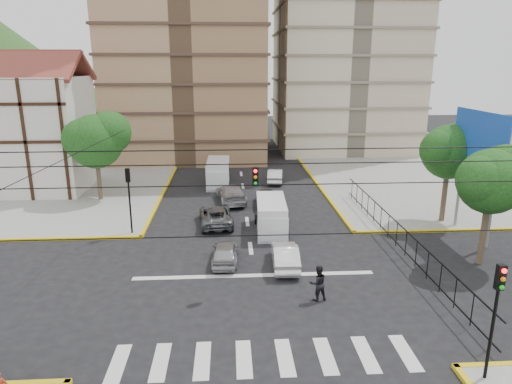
{
  "coord_description": "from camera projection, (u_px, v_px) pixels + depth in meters",
  "views": [
    {
      "loc": [
        -1.25,
        -21.25,
        10.99
      ],
      "look_at": [
        0.26,
        3.65,
        4.0
      ],
      "focal_mm": 32.0,
      "sensor_mm": 36.0,
      "label": 1
    }
  ],
  "objects": [
    {
      "name": "car_white_rear_right",
      "position": [
        275.0,
        176.0,
        43.92
      ],
      "size": [
        1.86,
        4.14,
        1.32
      ],
      "primitive_type": "imported",
      "rotation": [
        0.0,
        0.0,
        3.02
      ],
      "color": "silver",
      "rests_on": "ground"
    },
    {
      "name": "sidewalk_nw",
      "position": [
        23.0,
        189.0,
        41.5
      ],
      "size": [
        26.0,
        26.0,
        0.15
      ],
      "primitive_type": "cube",
      "color": "gray",
      "rests_on": "ground"
    },
    {
      "name": "crosswalk_stripes",
      "position": [
        264.0,
        358.0,
        17.7
      ],
      "size": [
        12.0,
        2.4,
        0.01
      ],
      "primitive_type": "cube",
      "color": "silver",
      "rests_on": "ground"
    },
    {
      "name": "car_silver_front_left",
      "position": [
        225.0,
        252.0,
        26.1
      ],
      "size": [
        1.65,
        3.73,
        1.25
      ],
      "primitive_type": "imported",
      "rotation": [
        0.0,
        0.0,
        3.09
      ],
      "color": "#A1A2A6",
      "rests_on": "ground"
    },
    {
      "name": "sidewalk_ne",
      "position": [
        450.0,
        182.0,
        43.83
      ],
      "size": [
        26.0,
        26.0,
        0.15
      ],
      "primitive_type": "cube",
      "color": "gray",
      "rests_on": "ground"
    },
    {
      "name": "stop_line",
      "position": [
        254.0,
        275.0,
        24.62
      ],
      "size": [
        13.0,
        0.4,
        0.01
      ],
      "primitive_type": "cube",
      "color": "silver",
      "rests_on": "ground"
    },
    {
      "name": "ground",
      "position": [
        255.0,
        286.0,
        23.47
      ],
      "size": [
        160.0,
        160.0,
        0.0
      ],
      "primitive_type": "plane",
      "color": "black",
      "rests_on": "ground"
    },
    {
      "name": "traffic_light_se",
      "position": [
        496.0,
        303.0,
        15.58
      ],
      "size": [
        0.28,
        0.22,
        4.4
      ],
      "color": "black",
      "rests_on": "ground"
    },
    {
      "name": "car_silver_rear_left",
      "position": [
        231.0,
        193.0,
        37.61
      ],
      "size": [
        2.82,
        5.35,
        1.48
      ],
      "primitive_type": "imported",
      "rotation": [
        0.0,
        0.0,
        3.29
      ],
      "color": "#A4A3A7",
      "rests_on": "ground"
    },
    {
      "name": "traffic_light_hanging",
      "position": [
        258.0,
        185.0,
        19.92
      ],
      "size": [
        18.0,
        9.12,
        0.92
      ],
      "color": "black",
      "rests_on": "ground"
    },
    {
      "name": "car_grey_mid_left",
      "position": [
        216.0,
        215.0,
        32.35
      ],
      "size": [
        2.63,
        4.95,
        1.32
      ],
      "primitive_type": "imported",
      "rotation": [
        0.0,
        0.0,
        3.23
      ],
      "color": "slate",
      "rests_on": "ground"
    },
    {
      "name": "billboard",
      "position": [
        480.0,
        147.0,
        28.46
      ],
      "size": [
        0.36,
        6.2,
        8.1
      ],
      "color": "slate",
      "rests_on": "ground"
    },
    {
      "name": "tree_park_a",
      "position": [
        493.0,
        178.0,
        24.81
      ],
      "size": [
        4.41,
        3.6,
        6.83
      ],
      "color": "#473828",
      "rests_on": "ground"
    },
    {
      "name": "van_left_lane",
      "position": [
        218.0,
        174.0,
        42.54
      ],
      "size": [
        2.2,
        5.26,
        2.36
      ],
      "rotation": [
        0.0,
        0.0,
        -0.02
      ],
      "color": "silver",
      "rests_on": "ground"
    },
    {
      "name": "van_right_lane",
      "position": [
        271.0,
        217.0,
        30.69
      ],
      "size": [
        2.11,
        4.92,
        2.18
      ],
      "rotation": [
        0.0,
        0.0,
        -0.04
      ],
      "color": "silver",
      "rests_on": "ground"
    },
    {
      "name": "traffic_light_nw",
      "position": [
        129.0,
        190.0,
        29.67
      ],
      "size": [
        0.28,
        0.22,
        4.4
      ],
      "color": "black",
      "rests_on": "ground"
    },
    {
      "name": "tree_park_c",
      "position": [
        451.0,
        149.0,
        31.51
      ],
      "size": [
        4.65,
        3.8,
        7.25
      ],
      "color": "#473828",
      "rests_on": "ground"
    },
    {
      "name": "car_darkgrey_mid_right",
      "position": [
        267.0,
        197.0,
        36.74
      ],
      "size": [
        1.81,
        4.17,
        1.4
      ],
      "primitive_type": "imported",
      "rotation": [
        0.0,
        0.0,
        3.1
      ],
      "color": "black",
      "rests_on": "ground"
    },
    {
      "name": "tudor_building",
      "position": [
        27.0,
        132.0,
        40.17
      ],
      "size": [
        10.8,
        8.05,
        12.23
      ],
      "color": "silver",
      "rests_on": "ground"
    },
    {
      "name": "pedestrian_crosswalk",
      "position": [
        318.0,
        283.0,
        21.83
      ],
      "size": [
        0.99,
        0.84,
        1.79
      ],
      "primitive_type": "imported",
      "rotation": [
        0.0,
        0.0,
        3.35
      ],
      "color": "black",
      "rests_on": "ground"
    },
    {
      "name": "tree_tudor",
      "position": [
        96.0,
        139.0,
        36.76
      ],
      "size": [
        5.39,
        4.4,
        7.43
      ],
      "color": "#473828",
      "rests_on": "ground"
    },
    {
      "name": "car_white_front_right",
      "position": [
        285.0,
        255.0,
        25.57
      ],
      "size": [
        1.54,
        4.04,
        1.31
      ],
      "primitive_type": "imported",
      "rotation": [
        0.0,
        0.0,
        3.1
      ],
      "color": "white",
      "rests_on": "ground"
    },
    {
      "name": "park_fence",
      "position": [
        395.0,
        248.0,
        28.31
      ],
      "size": [
        0.1,
        22.5,
        1.66
      ],
      "primitive_type": null,
      "color": "black",
      "rests_on": "ground"
    }
  ]
}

